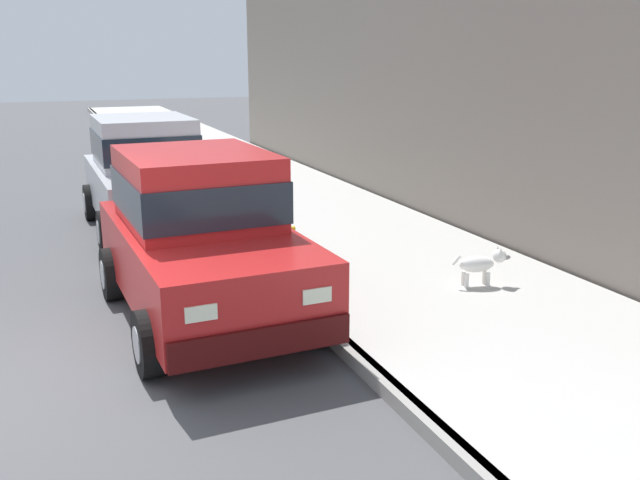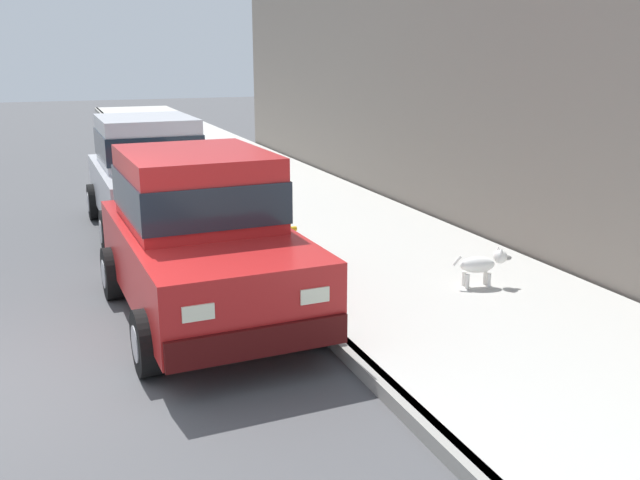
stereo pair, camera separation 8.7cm
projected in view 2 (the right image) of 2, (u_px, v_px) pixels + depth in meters
curb at (328, 332)px, 7.34m from camera, size 0.16×64.00×0.14m
sidewalk at (473, 310)px, 7.97m from camera, size 3.60×64.00×0.14m
car_red_hatchback at (201, 234)px, 7.73m from camera, size 2.06×3.86×1.88m
car_silver_hatchback at (150, 172)px, 11.75m from camera, size 2.00×3.83×1.88m
dog_white at (482, 264)px, 8.50m from camera, size 0.75×0.30×0.49m
fire_hydrant at (285, 231)px, 9.83m from camera, size 0.34×0.24×0.72m
building_facade at (419, 79)px, 12.74m from camera, size 0.50×20.00×4.88m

